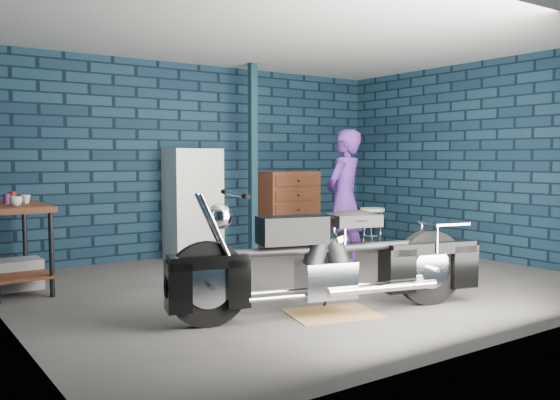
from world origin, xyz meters
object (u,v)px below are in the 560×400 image
at_px(motorcycle, 333,252).
at_px(person, 344,198).
at_px(workbench, 12,246).
at_px(storage_bin, 16,274).
at_px(tool_chest, 289,210).
at_px(shop_stool, 372,230).
at_px(locker, 193,204).

xyz_separation_m(motorcycle, person, (1.61, 1.71, 0.32)).
height_order(motorcycle, person, person).
xyz_separation_m(workbench, storage_bin, (0.02, -0.03, -0.30)).
bearing_deg(tool_chest, workbench, -170.88).
distance_m(person, tool_chest, 1.70).
relative_size(workbench, motorcycle, 0.56).
distance_m(storage_bin, tool_chest, 4.11).
height_order(storage_bin, shop_stool, shop_stool).
distance_m(person, storage_bin, 3.91).
relative_size(workbench, shop_stool, 2.14).
xyz_separation_m(workbench, shop_stool, (4.79, -0.41, -0.13)).
distance_m(locker, shop_stool, 2.62).
xyz_separation_m(locker, tool_chest, (1.62, 0.00, -0.17)).
height_order(motorcycle, tool_chest, tool_chest).
bearing_deg(tool_chest, shop_stool, -54.97).
height_order(tool_chest, shop_stool, tool_chest).
xyz_separation_m(motorcycle, shop_stool, (2.65, 2.30, -0.23)).
relative_size(workbench, tool_chest, 1.19).
distance_m(motorcycle, shop_stool, 3.52).
bearing_deg(storage_bin, motorcycle, -51.58).
bearing_deg(motorcycle, storage_bin, 142.79).
bearing_deg(person, storage_bin, -36.04).
bearing_deg(shop_stool, workbench, 175.13).
bearing_deg(motorcycle, locker, 99.32).
height_order(storage_bin, locker, locker).
distance_m(tool_chest, shop_stool, 1.32).
distance_m(workbench, motorcycle, 3.45).
xyz_separation_m(workbench, locker, (2.44, 0.65, 0.30)).
height_order(person, locker, person).
distance_m(motorcycle, storage_bin, 3.43).
xyz_separation_m(motorcycle, tool_chest, (1.91, 3.35, 0.03)).
bearing_deg(person, shop_stool, -172.24).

